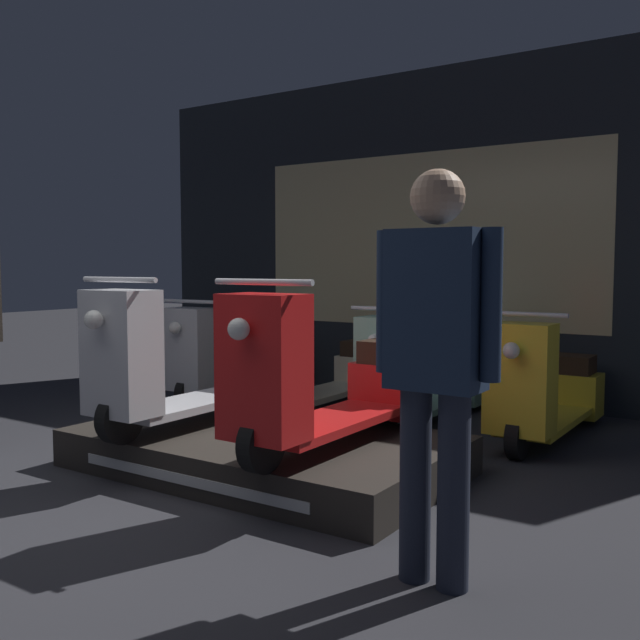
{
  "coord_description": "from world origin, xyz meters",
  "views": [
    {
      "loc": [
        3.08,
        -2.49,
        1.3
      ],
      "look_at": [
        0.12,
        1.94,
        0.89
      ],
      "focal_mm": 40.0,
      "sensor_mm": 36.0,
      "label": 1
    }
  ],
  "objects_px": {
    "scooter_display_left": "(192,369)",
    "scooter_backrow_2": "(422,379)",
    "scooter_display_right": "(327,384)",
    "scooter_backrow_1": "(319,369)",
    "scooter_backrow_0": "(234,360)",
    "scooter_backrow_3": "(545,391)",
    "person_right_browsing": "(436,349)"
  },
  "relations": [
    {
      "from": "scooter_display_left",
      "to": "scooter_backrow_2",
      "type": "distance_m",
      "value": 2.02
    },
    {
      "from": "scooter_display_right",
      "to": "scooter_backrow_2",
      "type": "xyz_separation_m",
      "value": [
        -0.27,
        1.84,
        -0.24
      ]
    },
    {
      "from": "scooter_display_right",
      "to": "scooter_backrow_1",
      "type": "distance_m",
      "value": 2.25
    },
    {
      "from": "scooter_display_right",
      "to": "scooter_display_left",
      "type": "bearing_deg",
      "value": 180.0
    },
    {
      "from": "scooter_backrow_1",
      "to": "scooter_backrow_0",
      "type": "bearing_deg",
      "value": 180.0
    },
    {
      "from": "scooter_display_left",
      "to": "scooter_backrow_0",
      "type": "xyz_separation_m",
      "value": [
        -1.21,
        1.84,
        -0.24
      ]
    },
    {
      "from": "scooter_display_left",
      "to": "scooter_backrow_1",
      "type": "relative_size",
      "value": 1.0
    },
    {
      "from": "scooter_display_left",
      "to": "scooter_backrow_2",
      "type": "bearing_deg",
      "value": 66.46
    },
    {
      "from": "scooter_backrow_0",
      "to": "scooter_backrow_1",
      "type": "relative_size",
      "value": 1.0
    },
    {
      "from": "scooter_backrow_1",
      "to": "scooter_backrow_3",
      "type": "bearing_deg",
      "value": 0.0
    },
    {
      "from": "scooter_backrow_1",
      "to": "person_right_browsing",
      "type": "height_order",
      "value": "person_right_browsing"
    },
    {
      "from": "scooter_backrow_3",
      "to": "scooter_display_right",
      "type": "bearing_deg",
      "value": -111.74
    },
    {
      "from": "scooter_display_right",
      "to": "scooter_backrow_1",
      "type": "relative_size",
      "value": 1.0
    },
    {
      "from": "scooter_backrow_3",
      "to": "scooter_display_left",
      "type": "bearing_deg",
      "value": -134.53
    },
    {
      "from": "scooter_display_left",
      "to": "scooter_backrow_2",
      "type": "relative_size",
      "value": 1.0
    },
    {
      "from": "scooter_backrow_0",
      "to": "scooter_backrow_1",
      "type": "distance_m",
      "value": 1.01
    },
    {
      "from": "scooter_display_right",
      "to": "scooter_backrow_3",
      "type": "distance_m",
      "value": 1.99
    },
    {
      "from": "scooter_backrow_0",
      "to": "scooter_backrow_3",
      "type": "relative_size",
      "value": 1.0
    },
    {
      "from": "scooter_display_right",
      "to": "scooter_backrow_0",
      "type": "bearing_deg",
      "value": 141.25
    },
    {
      "from": "scooter_backrow_3",
      "to": "person_right_browsing",
      "type": "distance_m",
      "value": 2.74
    },
    {
      "from": "scooter_display_right",
      "to": "scooter_backrow_3",
      "type": "bearing_deg",
      "value": 68.26
    },
    {
      "from": "scooter_display_left",
      "to": "person_right_browsing",
      "type": "height_order",
      "value": "person_right_browsing"
    },
    {
      "from": "scooter_display_left",
      "to": "scooter_backrow_3",
      "type": "distance_m",
      "value": 2.59
    },
    {
      "from": "scooter_display_right",
      "to": "person_right_browsing",
      "type": "height_order",
      "value": "person_right_browsing"
    },
    {
      "from": "scooter_display_left",
      "to": "scooter_backrow_3",
      "type": "xyz_separation_m",
      "value": [
        1.81,
        1.84,
        -0.24
      ]
    },
    {
      "from": "scooter_display_right",
      "to": "person_right_browsing",
      "type": "distance_m",
      "value": 1.38
    },
    {
      "from": "scooter_backrow_0",
      "to": "scooter_backrow_3",
      "type": "height_order",
      "value": "same"
    },
    {
      "from": "scooter_display_left",
      "to": "scooter_backrow_1",
      "type": "bearing_deg",
      "value": 96.43
    },
    {
      "from": "scooter_display_right",
      "to": "scooter_backrow_2",
      "type": "relative_size",
      "value": 1.0
    },
    {
      "from": "scooter_backrow_1",
      "to": "scooter_backrow_3",
      "type": "xyz_separation_m",
      "value": [
        2.01,
        0.0,
        0.0
      ]
    },
    {
      "from": "scooter_display_right",
      "to": "person_right_browsing",
      "type": "relative_size",
      "value": 1.06
    },
    {
      "from": "scooter_backrow_1",
      "to": "scooter_backrow_3",
      "type": "relative_size",
      "value": 1.0
    }
  ]
}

